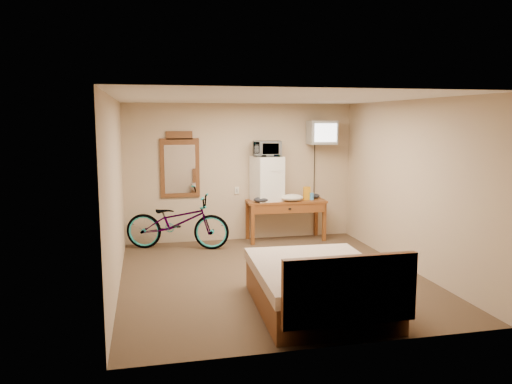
% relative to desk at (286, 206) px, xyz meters
% --- Properties ---
extents(room, '(4.60, 4.64, 2.50)m').
position_rel_desk_xyz_m(room, '(-0.79, -2.00, 0.61)').
color(room, '#422D21').
rests_on(room, ground).
extents(desk, '(1.46, 0.62, 0.75)m').
position_rel_desk_xyz_m(desk, '(0.00, 0.00, 0.00)').
color(desk, brown).
rests_on(desk, floor).
extents(mini_fridge, '(0.58, 0.57, 0.80)m').
position_rel_desk_xyz_m(mini_fridge, '(-0.35, 0.07, 0.51)').
color(mini_fridge, white).
rests_on(mini_fridge, desk).
extents(microwave, '(0.55, 0.42, 0.28)m').
position_rel_desk_xyz_m(microwave, '(-0.35, 0.07, 1.06)').
color(microwave, white).
rests_on(microwave, mini_fridge).
extents(snack_bag, '(0.12, 0.07, 0.24)m').
position_rel_desk_xyz_m(snack_bag, '(0.39, -0.00, 0.23)').
color(snack_bag, orange).
rests_on(snack_bag, desk).
extents(blue_cup, '(0.07, 0.07, 0.13)m').
position_rel_desk_xyz_m(blue_cup, '(0.47, -0.05, 0.18)').
color(blue_cup, '#3E8AD6').
rests_on(blue_cup, desk).
extents(cloth_cream, '(0.41, 0.32, 0.13)m').
position_rel_desk_xyz_m(cloth_cream, '(0.07, -0.11, 0.18)').
color(cloth_cream, beige).
rests_on(cloth_cream, desk).
extents(cloth_dark_a, '(0.27, 0.20, 0.10)m').
position_rel_desk_xyz_m(cloth_dark_a, '(-0.51, -0.13, 0.16)').
color(cloth_dark_a, black).
rests_on(cloth_dark_a, desk).
extents(cloth_dark_b, '(0.20, 0.16, 0.09)m').
position_rel_desk_xyz_m(cloth_dark_b, '(0.58, 0.10, 0.16)').
color(cloth_dark_b, black).
rests_on(cloth_dark_b, desk).
extents(crt_television, '(0.51, 0.59, 0.43)m').
position_rel_desk_xyz_m(crt_television, '(0.67, 0.02, 1.34)').
color(crt_television, black).
rests_on(crt_television, room).
extents(wall_mirror, '(0.69, 0.04, 1.18)m').
position_rel_desk_xyz_m(wall_mirror, '(-1.90, 0.27, 0.77)').
color(wall_mirror, brown).
rests_on(wall_mirror, room).
extents(bicycle, '(1.89, 1.09, 0.94)m').
position_rel_desk_xyz_m(bicycle, '(-1.99, -0.16, -0.17)').
color(bicycle, black).
rests_on(bicycle, floor).
extents(bed, '(1.51, 1.98, 0.90)m').
position_rel_desk_xyz_m(bed, '(-0.57, -3.38, -0.34)').
color(bed, brown).
rests_on(bed, floor).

